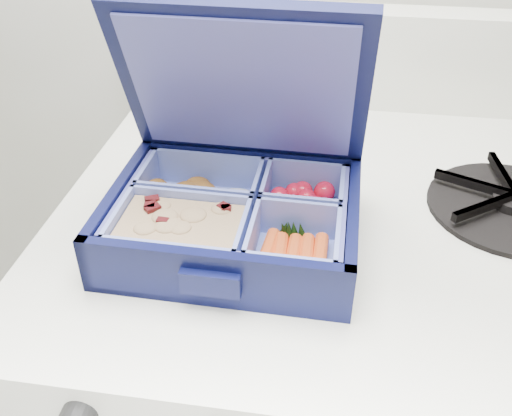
# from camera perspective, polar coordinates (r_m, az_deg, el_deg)

# --- Properties ---
(bento_box) EXTENTS (0.24, 0.19, 0.06)m
(bento_box) POSITION_cam_1_polar(r_m,az_deg,el_deg) (0.55, -2.27, -1.08)
(bento_box) COLOR #090D37
(bento_box) RESTS_ON stove
(burner_grate_rear) EXTENTS (0.22, 0.22, 0.02)m
(burner_grate_rear) POSITION_cam_1_polar(r_m,az_deg,el_deg) (0.82, -3.96, 10.25)
(burner_grate_rear) COLOR black
(burner_grate_rear) RESTS_ON stove
(fork) EXTENTS (0.09, 0.19, 0.01)m
(fork) POSITION_cam_1_polar(r_m,az_deg,el_deg) (0.67, 1.62, 3.66)
(fork) COLOR #AEAEB1
(fork) RESTS_ON stove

